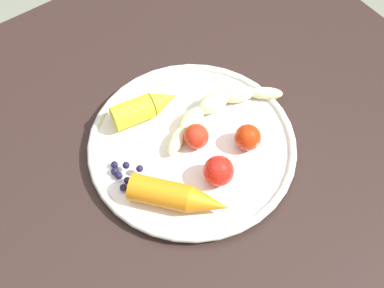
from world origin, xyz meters
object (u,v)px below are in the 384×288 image
(banana, at_px, (217,108))
(tomato_near, at_px, (194,137))
(carrot_orange, at_px, (179,197))
(tomato_far, at_px, (219,171))
(blueberry_pile, at_px, (123,173))
(plate, at_px, (192,145))
(dining_table, at_px, (214,203))
(tomato_mid, at_px, (248,137))
(carrot_yellow, at_px, (145,108))

(banana, distance_m, tomato_near, 0.07)
(carrot_orange, xyz_separation_m, tomato_far, (-0.00, -0.07, 0.00))
(blueberry_pile, distance_m, tomato_far, 0.13)
(tomato_near, bearing_deg, plate, 41.63)
(carrot_orange, relative_size, tomato_near, 3.46)
(banana, bearing_deg, tomato_near, 113.51)
(plate, relative_size, tomato_far, 7.15)
(blueberry_pile, xyz_separation_m, tomato_far, (-0.08, -0.11, 0.01))
(plate, distance_m, tomato_far, 0.07)
(carrot_orange, bearing_deg, plate, -45.93)
(carrot_orange, height_order, tomato_far, tomato_far)
(dining_table, xyz_separation_m, blueberry_pile, (0.07, 0.12, 0.12))
(banana, distance_m, tomato_mid, 0.07)
(banana, xyz_separation_m, tomato_mid, (-0.07, -0.00, 0.01))
(carrot_yellow, xyz_separation_m, tomato_mid, (-0.13, -0.09, 0.00))
(tomato_far, bearing_deg, tomato_near, -5.58)
(carrot_orange, distance_m, carrot_yellow, 0.16)
(blueberry_pile, height_order, tomato_far, tomato_far)
(tomato_mid, bearing_deg, tomato_near, 53.77)
(dining_table, bearing_deg, carrot_orange, 100.43)
(dining_table, height_order, tomato_far, tomato_far)
(carrot_orange, distance_m, blueberry_pile, 0.09)
(tomato_far, bearing_deg, dining_table, -35.27)
(tomato_near, bearing_deg, tomato_mid, -126.23)
(plate, height_order, tomato_far, tomato_far)
(carrot_orange, relative_size, tomato_mid, 3.33)
(carrot_orange, xyz_separation_m, blueberry_pile, (0.08, 0.04, -0.01))
(tomato_near, xyz_separation_m, tomato_far, (-0.07, 0.01, 0.00))
(plate, xyz_separation_m, tomato_far, (-0.07, 0.00, 0.02))
(plate, relative_size, blueberry_pile, 6.27)
(plate, xyz_separation_m, tomato_mid, (-0.05, -0.06, 0.02))
(dining_table, distance_m, tomato_far, 0.14)
(tomato_mid, bearing_deg, carrot_orange, 98.47)
(dining_table, relative_size, tomato_mid, 24.09)
(tomato_near, distance_m, tomato_mid, 0.08)
(dining_table, distance_m, tomato_near, 0.14)
(dining_table, distance_m, plate, 0.12)
(plate, xyz_separation_m, carrot_yellow, (0.08, 0.03, 0.02))
(plate, bearing_deg, tomato_near, -138.37)
(plate, distance_m, banana, 0.07)
(banana, bearing_deg, tomato_mid, -179.30)
(carrot_yellow, height_order, blueberry_pile, carrot_yellow)
(dining_table, height_order, plate, plate)
(tomato_mid, relative_size, tomato_far, 0.90)
(tomato_far, bearing_deg, blueberry_pile, 52.18)
(dining_table, distance_m, carrot_orange, 0.15)
(dining_table, relative_size, banana, 4.31)
(dining_table, relative_size, tomato_far, 21.66)
(carrot_orange, xyz_separation_m, carrot_yellow, (0.15, -0.04, -0.00))
(tomato_near, distance_m, tomato_far, 0.07)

